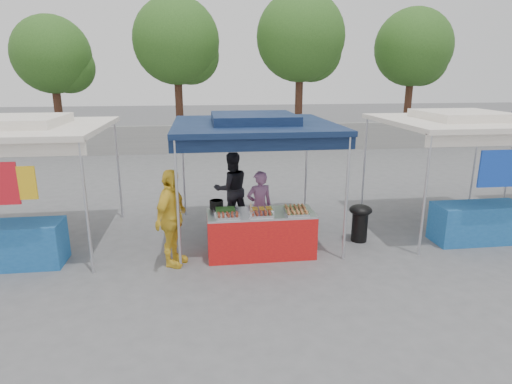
{
  "coord_description": "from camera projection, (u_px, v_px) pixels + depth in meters",
  "views": [
    {
      "loc": [
        -1.07,
        -7.6,
        3.35
      ],
      "look_at": [
        0.0,
        0.6,
        1.05
      ],
      "focal_mm": 30.0,
      "sensor_mm": 36.0,
      "label": 1
    }
  ],
  "objects": [
    {
      "name": "vendor_woman",
      "position": [
        259.0,
        206.0,
        8.71
      ],
      "size": [
        0.59,
        0.45,
        1.47
      ],
      "primitive_type": "imported",
      "rotation": [
        0.0,
        0.0,
        3.33
      ],
      "color": "#935D89",
      "rests_on": "ground_plane"
    },
    {
      "name": "tree_1",
      "position": [
        180.0,
        45.0,
        19.52
      ],
      "size": [
        3.92,
        3.92,
        6.73
      ],
      "color": "#45271A",
      "rests_on": "ground_plane"
    },
    {
      "name": "food_tray_br",
      "position": [
        295.0,
        208.0,
        8.1
      ],
      "size": [
        0.42,
        0.3,
        0.07
      ],
      "color": "silver",
      "rests_on": "vendor_table"
    },
    {
      "name": "neighbor_stall_right",
      "position": [
        468.0,
        160.0,
        8.98
      ],
      "size": [
        3.2,
        3.2,
        2.57
      ],
      "color": "silver",
      "rests_on": "ground_plane"
    },
    {
      "name": "food_tray_fm",
      "position": [
        261.0,
        214.0,
        7.74
      ],
      "size": [
        0.42,
        0.3,
        0.07
      ],
      "color": "silver",
      "rests_on": "vendor_table"
    },
    {
      "name": "skewer_cup",
      "position": [
        251.0,
        215.0,
        7.65
      ],
      "size": [
        0.08,
        0.08,
        0.1
      ],
      "primitive_type": "cylinder",
      "color": "silver",
      "rests_on": "vendor_table"
    },
    {
      "name": "crate_stacked",
      "position": [
        269.0,
        223.0,
        8.64
      ],
      "size": [
        0.48,
        0.33,
        0.29
      ],
      "primitive_type": "cube",
      "color": "#1540AE",
      "rests_on": "crate_right"
    },
    {
      "name": "back_wall",
      "position": [
        225.0,
        139.0,
        18.64
      ],
      "size": [
        40.0,
        0.25,
        1.2
      ],
      "primitive_type": "cube",
      "color": "gray",
      "rests_on": "ground_plane"
    },
    {
      "name": "vendor_table",
      "position": [
        261.0,
        234.0,
        8.09
      ],
      "size": [
        2.0,
        0.8,
        0.85
      ],
      "color": "red",
      "rests_on": "ground_plane"
    },
    {
      "name": "food_tray_bm",
      "position": [
        262.0,
        209.0,
        8.03
      ],
      "size": [
        0.42,
        0.3,
        0.07
      ],
      "color": "silver",
      "rests_on": "vendor_table"
    },
    {
      "name": "crate_left",
      "position": [
        232.0,
        239.0,
        8.6
      ],
      "size": [
        0.47,
        0.33,
        0.28
      ],
      "primitive_type": "cube",
      "color": "#1540AE",
      "rests_on": "ground_plane"
    },
    {
      "name": "wok_burner",
      "position": [
        360.0,
        220.0,
        8.75
      ],
      "size": [
        0.46,
        0.46,
        0.78
      ],
      "rotation": [
        0.0,
        0.0,
        -0.33
      ],
      "color": "black",
      "rests_on": "ground_plane"
    },
    {
      "name": "tree_3",
      "position": [
        415.0,
        51.0,
        21.15
      ],
      "size": [
        3.78,
        3.76,
        6.47
      ],
      "color": "#45271A",
      "rests_on": "ground_plane"
    },
    {
      "name": "neighbor_stall_left",
      "position": [
        14.0,
        172.0,
        7.85
      ],
      "size": [
        3.2,
        3.2,
        2.57
      ],
      "color": "silver",
      "rests_on": "ground_plane"
    },
    {
      "name": "crate_right",
      "position": [
        269.0,
        236.0,
        8.72
      ],
      "size": [
        0.49,
        0.34,
        0.3
      ],
      "primitive_type": "cube",
      "color": "#1540AE",
      "rests_on": "ground_plane"
    },
    {
      "name": "helper_man",
      "position": [
        232.0,
        189.0,
        9.64
      ],
      "size": [
        0.94,
        0.81,
        1.67
      ],
      "primitive_type": "imported",
      "rotation": [
        0.0,
        0.0,
        3.38
      ],
      "color": "black",
      "rests_on": "ground_plane"
    },
    {
      "name": "main_canopy",
      "position": [
        254.0,
        124.0,
        8.59
      ],
      "size": [
        3.2,
        3.2,
        2.57
      ],
      "color": "silver",
      "rests_on": "ground_plane"
    },
    {
      "name": "food_tray_bl",
      "position": [
        225.0,
        210.0,
        7.97
      ],
      "size": [
        0.42,
        0.3,
        0.07
      ],
      "color": "silver",
      "rests_on": "vendor_table"
    },
    {
      "name": "food_tray_fl",
      "position": [
        228.0,
        216.0,
        7.66
      ],
      "size": [
        0.42,
        0.3,
        0.07
      ],
      "color": "silver",
      "rests_on": "vendor_table"
    },
    {
      "name": "tree_2",
      "position": [
        303.0,
        41.0,
        19.77
      ],
      "size": [
        4.08,
        4.08,
        7.0
      ],
      "color": "#45271A",
      "rests_on": "ground_plane"
    },
    {
      "name": "tree_0",
      "position": [
        56.0,
        58.0,
        19.1
      ],
      "size": [
        3.48,
        3.41,
        5.86
      ],
      "color": "#45271A",
      "rests_on": "ground_plane"
    },
    {
      "name": "ground_plane",
      "position": [
        260.0,
        252.0,
        8.3
      ],
      "size": [
        80.0,
        80.0,
        0.0
      ],
      "primitive_type": "plane",
      "color": "slate"
    },
    {
      "name": "food_tray_fr",
      "position": [
        297.0,
        213.0,
        7.81
      ],
      "size": [
        0.42,
        0.3,
        0.07
      ],
      "color": "silver",
      "rests_on": "vendor_table"
    },
    {
      "name": "cooking_pot",
      "position": [
        216.0,
        204.0,
        8.21
      ],
      "size": [
        0.26,
        0.26,
        0.15
      ],
      "primitive_type": "cylinder",
      "color": "black",
      "rests_on": "vendor_table"
    },
    {
      "name": "customer_person",
      "position": [
        171.0,
        218.0,
        7.54
      ],
      "size": [
        0.8,
        1.12,
        1.76
      ],
      "primitive_type": "imported",
      "rotation": [
        0.0,
        0.0,
        1.18
      ],
      "color": "yellow",
      "rests_on": "ground_plane"
    }
  ]
}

